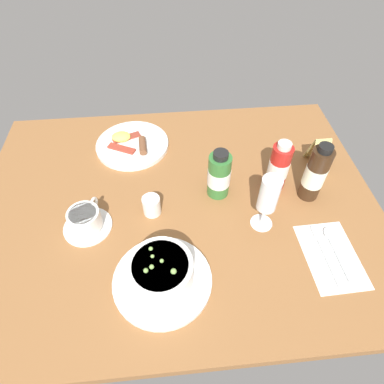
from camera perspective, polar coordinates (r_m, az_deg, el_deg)
The scene contains 11 objects.
ground_plane at distance 90.52cm, azimuth -2.47°, elevation -2.30°, with size 110.00×84.00×3.00cm, color brown.
porridge_bowl at distance 73.39cm, azimuth -5.42°, elevation -14.19°, with size 22.53×22.53×8.72cm.
cutlery_setting at distance 86.34cm, azimuth 23.30°, elevation -10.03°, with size 13.15×19.30×0.90cm.
coffee_cup at distance 86.18cm, azimuth -18.27°, elevation -4.75°, with size 12.43×12.75×5.98cm.
creamer_jug at distance 85.57cm, azimuth -7.20°, elevation -2.33°, with size 5.59×4.70×5.91cm.
wine_glass at distance 78.46cm, azimuth 13.34°, elevation -0.82°, with size 5.71×5.71×16.49cm.
sauce_bottle_green at distance 86.84cm, azimuth 4.80°, elevation 2.98°, with size 6.21×6.21×14.91cm.
sauce_bottle_red at distance 91.46cm, azimuth 15.06°, elevation 4.33°, with size 5.65×5.65×15.49cm.
sauce_bottle_brown at distance 90.82cm, azimuth 20.95°, elevation 3.01°, with size 5.66×5.66×17.92cm.
breakfast_plate at distance 106.70cm, azimuth -10.60°, elevation 8.32°, with size 23.13×23.13×3.70cm.
menu_card at distance 103.22cm, azimuth 21.52°, elevation 6.57°, with size 4.91×7.81×9.87cm.
Camera 1 is at (-1.52, -56.79, 68.98)cm, focal length 30.19 mm.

